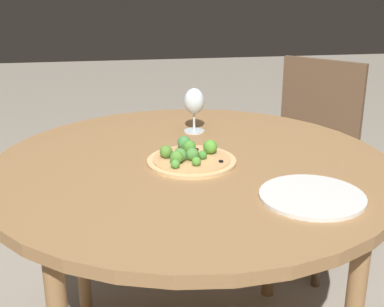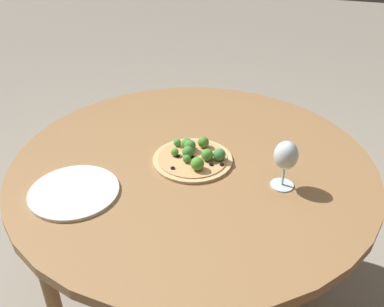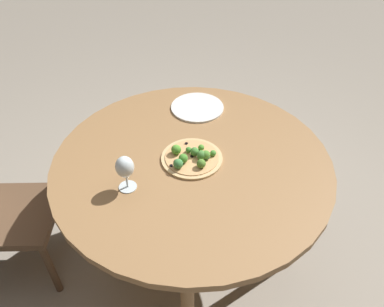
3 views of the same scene
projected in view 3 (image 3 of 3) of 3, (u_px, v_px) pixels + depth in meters
name	position (u px, v px, depth m)	size (l,w,h in m)	color
ground_plane	(192.00, 259.00, 2.11)	(12.00, 12.00, 0.00)	gray
dining_table	(192.00, 170.00, 1.66)	(1.21, 1.21, 0.75)	olive
pizza	(192.00, 157.00, 1.61)	(0.27, 0.27, 0.06)	tan
wine_glass	(125.00, 168.00, 1.42)	(0.07, 0.07, 0.16)	silver
plate_near	(197.00, 107.00, 1.92)	(0.27, 0.27, 0.01)	silver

